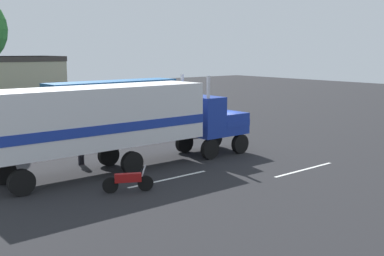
{
  "coord_description": "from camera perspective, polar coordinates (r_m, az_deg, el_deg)",
  "views": [
    {
      "loc": [
        -17.51,
        -20.53,
        5.83
      ],
      "look_at": [
        -1.61,
        -0.53,
        1.6
      ],
      "focal_mm": 44.23,
      "sensor_mm": 36.0,
      "label": 1
    }
  ],
  "objects": [
    {
      "name": "ground_plane",
      "position": [
        27.6,
        1.93,
        -2.8
      ],
      "size": [
        120.0,
        120.0,
        0.0
      ],
      "primitive_type": "plane",
      "color": "#232326"
    },
    {
      "name": "lane_stripe_near",
      "position": [
        21.73,
        -2.81,
        -6.15
      ],
      "size": [
        4.4,
        0.31,
        0.01
      ],
      "primitive_type": "cube",
      "rotation": [
        0.0,
        0.0,
        0.03
      ],
      "color": "silver",
      "rests_on": "ground_plane"
    },
    {
      "name": "lane_stripe_mid",
      "position": [
        23.99,
        13.38,
        -4.91
      ],
      "size": [
        4.4,
        0.28,
        0.01
      ],
      "primitive_type": "cube",
      "rotation": [
        0.0,
        0.0,
        0.03
      ],
      "color": "silver",
      "rests_on": "ground_plane"
    },
    {
      "name": "semi_truck",
      "position": [
        23.18,
        -8.58,
        1.1
      ],
      "size": [
        14.23,
        3.22,
        4.5
      ],
      "color": "#193399",
      "rests_on": "ground_plane"
    },
    {
      "name": "person_bystander",
      "position": [
        24.83,
        -13.29,
        -2.32
      ],
      "size": [
        0.35,
        0.47,
        1.63
      ],
      "color": "black",
      "rests_on": "ground_plane"
    },
    {
      "name": "parked_bus",
      "position": [
        38.34,
        -9.48,
        3.63
      ],
      "size": [
        11.12,
        3.14,
        3.4
      ],
      "color": "#1E5999",
      "rests_on": "ground_plane"
    },
    {
      "name": "motorcycle",
      "position": [
        19.84,
        -7.69,
        -6.32
      ],
      "size": [
        1.94,
        1.01,
        1.12
      ],
      "color": "black",
      "rests_on": "ground_plane"
    }
  ]
}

